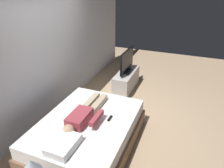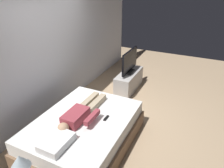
{
  "view_description": "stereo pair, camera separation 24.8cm",
  "coord_description": "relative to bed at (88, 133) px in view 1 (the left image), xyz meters",
  "views": [
    {
      "loc": [
        -3.16,
        -1.18,
        2.66
      ],
      "look_at": [
        0.39,
        0.25,
        0.69
      ],
      "focal_mm": 33.03,
      "sensor_mm": 36.0,
      "label": 1
    },
    {
      "loc": [
        -3.06,
        -1.41,
        2.66
      ],
      "look_at": [
        0.39,
        0.25,
        0.69
      ],
      "focal_mm": 33.03,
      "sensor_mm": 36.0,
      "label": 2
    }
  ],
  "objects": [
    {
      "name": "ground_plane",
      "position": [
        0.72,
        -0.25,
        -0.26
      ],
      "size": [
        10.0,
        10.0,
        0.0
      ],
      "primitive_type": "plane",
      "color": "tan"
    },
    {
      "name": "back_wall",
      "position": [
        1.12,
        1.22,
        1.14
      ],
      "size": [
        6.4,
        0.1,
        2.8
      ],
      "primitive_type": "cube",
      "color": "silver",
      "rests_on": "ground"
    },
    {
      "name": "bed",
      "position": [
        0.0,
        0.0,
        0.0
      ],
      "size": [
        2.02,
        1.53,
        0.54
      ],
      "color": "brown",
      "rests_on": "ground"
    },
    {
      "name": "pillow",
      "position": [
        -0.69,
        -0.0,
        0.34
      ],
      "size": [
        0.48,
        0.34,
        0.12
      ],
      "primitive_type": "cube",
      "color": "white",
      "rests_on": "bed"
    },
    {
      "name": "person",
      "position": [
        0.03,
        0.06,
        0.36
      ],
      "size": [
        1.26,
        0.46,
        0.18
      ],
      "color": "#993842",
      "rests_on": "bed"
    },
    {
      "name": "remote",
      "position": [
        0.18,
        -0.34,
        0.29
      ],
      "size": [
        0.15,
        0.04,
        0.02
      ],
      "primitive_type": "cube",
      "color": "black",
      "rests_on": "bed"
    },
    {
      "name": "tv_stand",
      "position": [
        2.23,
        0.04,
        -0.01
      ],
      "size": [
        1.1,
        0.4,
        0.5
      ],
      "primitive_type": "cube",
      "color": "#B7B2AD",
      "rests_on": "ground"
    },
    {
      "name": "tv",
      "position": [
        2.23,
        0.04,
        0.52
      ],
      "size": [
        0.88,
        0.2,
        0.59
      ],
      "color": "black",
      "rests_on": "tv_stand"
    },
    {
      "name": "lamp",
      "position": [
        -1.31,
        -0.03,
        0.59
      ],
      "size": [
        0.22,
        0.22,
        0.42
      ],
      "color": "#59595B",
      "rests_on": "nightstand"
    }
  ]
}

